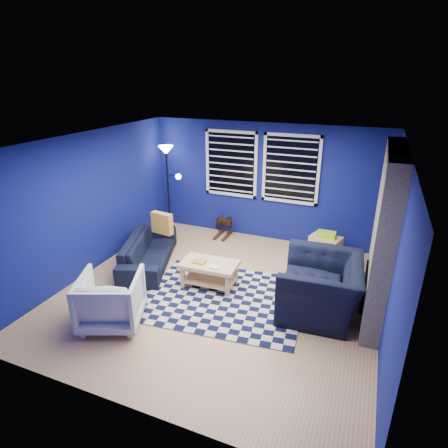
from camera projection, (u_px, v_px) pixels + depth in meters
name	position (u px, v px, depth m)	size (l,w,h in m)	color
floor	(219.00, 293.00, 6.25)	(5.00, 5.00, 0.00)	tan
ceiling	(218.00, 142.00, 5.31)	(5.00, 5.00, 0.00)	white
wall_back	(264.00, 183.00, 7.93)	(5.00, 5.00, 0.00)	navy
wall_left	(89.00, 204.00, 6.66)	(5.00, 5.00, 0.00)	navy
wall_right	(394.00, 250.00, 4.91)	(5.00, 5.00, 0.00)	navy
fireplace	(382.00, 238.00, 5.41)	(0.65, 2.00, 2.50)	gray
window_left	(231.00, 164.00, 8.03)	(1.17, 0.06, 1.42)	black
window_right	(291.00, 169.00, 7.57)	(1.17, 0.06, 1.42)	black
tv	(390.00, 196.00, 6.59)	(0.07, 1.00, 0.58)	black
rug	(224.00, 298.00, 6.11)	(2.50, 2.00, 0.02)	black
sofa	(149.00, 251.00, 7.09)	(0.74, 1.90, 0.56)	black
armchair_big	(320.00, 286.00, 5.63)	(1.16, 1.33, 0.86)	black
armchair_bent	(111.00, 300.00, 5.37)	(0.84, 0.87, 0.79)	gray
rocking_horse	(224.00, 223.00, 8.33)	(0.55, 0.25, 0.47)	#442A16
coffee_table	(209.00, 269.00, 6.33)	(0.97, 0.59, 0.47)	#DCB67C
cabinet	(325.00, 247.00, 7.32)	(0.65, 0.52, 0.56)	#DCB67C
floor_lamp	(167.00, 162.00, 8.23)	(0.53, 0.33, 1.94)	black
throw_pillow	(162.00, 223.00, 7.11)	(0.43, 0.13, 0.41)	#C7892E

